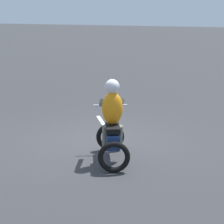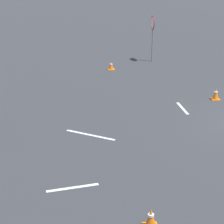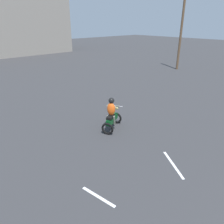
{
  "view_description": "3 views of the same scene",
  "coord_description": "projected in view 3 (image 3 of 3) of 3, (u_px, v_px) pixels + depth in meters",
  "views": [
    {
      "loc": [
        -3.82,
        8.72,
        2.99
      ],
      "look_at": [
        -0.74,
        1.06,
        1.0
      ],
      "focal_mm": 70.0,
      "sensor_mm": 36.0,
      "label": 1
    },
    {
      "loc": [
        -12.05,
        6.95,
        5.58
      ],
      "look_at": [
        0.02,
        5.45,
        0.9
      ],
      "focal_mm": 70.0,
      "sensor_mm": 36.0,
      "label": 2
    },
    {
      "loc": [
        -5.93,
        2.69,
        5.03
      ],
      "look_at": [
        0.78,
        9.83,
        0.9
      ],
      "focal_mm": 35.0,
      "sensor_mm": 36.0,
      "label": 3
    }
  ],
  "objects": [
    {
      "name": "lane_stripe_ne",
      "position": [
        173.0,
        164.0,
        8.24
      ],
      "size": [
        1.03,
        1.48,
        0.01
      ],
      "primitive_type": "cube",
      "rotation": [
        0.0,
        0.0,
        2.56
      ],
      "color": "silver",
      "rests_on": "ground"
    },
    {
      "name": "motorcycle_rider_background",
      "position": [
        112.0,
        116.0,
        10.67
      ],
      "size": [
        1.52,
        1.18,
        1.66
      ],
      "rotation": [
        0.0,
        0.0,
        5.19
      ],
      "color": "black",
      "rests_on": "ground"
    },
    {
      "name": "utility_pole_near",
      "position": [
        181.0,
        34.0,
        22.86
      ],
      "size": [
        0.24,
        0.24,
        7.33
      ],
      "primitive_type": "cylinder",
      "color": "brown",
      "rests_on": "ground"
    },
    {
      "name": "lane_stripe_n",
      "position": [
        98.0,
        197.0,
        6.73
      ],
      "size": [
        0.3,
        1.3,
        0.01
      ],
      "primitive_type": "cube",
      "rotation": [
        0.0,
        0.0,
        3.3
      ],
      "color": "silver",
      "rests_on": "ground"
    }
  ]
}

